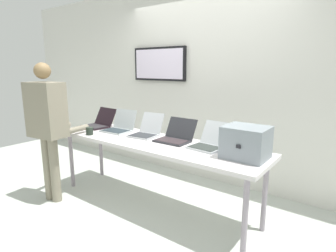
{
  "coord_description": "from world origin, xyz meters",
  "views": [
    {
      "loc": [
        1.96,
        -2.31,
        1.6
      ],
      "look_at": [
        0.16,
        0.08,
        0.96
      ],
      "focal_mm": 29.63,
      "sensor_mm": 36.0,
      "label": 1
    }
  ],
  "objects_px": {
    "laptop_station_1": "(119,126)",
    "laptop_station_4": "(209,142)",
    "equipment_box": "(246,142)",
    "laptop_station_2": "(146,131)",
    "workbench": "(152,145)",
    "laptop_station_3": "(175,136)",
    "coffee_mug": "(90,131)",
    "person": "(48,120)",
    "laptop_station_0": "(99,123)"
  },
  "relations": [
    {
      "from": "laptop_station_4",
      "to": "laptop_station_2",
      "type": "bearing_deg",
      "value": -179.47
    },
    {
      "from": "workbench",
      "to": "laptop_station_1",
      "type": "bearing_deg",
      "value": 169.95
    },
    {
      "from": "laptop_station_2",
      "to": "laptop_station_3",
      "type": "relative_size",
      "value": 1.12
    },
    {
      "from": "laptop_station_4",
      "to": "workbench",
      "type": "bearing_deg",
      "value": -167.14
    },
    {
      "from": "laptop_station_0",
      "to": "laptop_station_1",
      "type": "bearing_deg",
      "value": -2.28
    },
    {
      "from": "workbench",
      "to": "laptop_station_3",
      "type": "distance_m",
      "value": 0.29
    },
    {
      "from": "workbench",
      "to": "laptop_station_4",
      "type": "distance_m",
      "value": 0.67
    },
    {
      "from": "workbench",
      "to": "person",
      "type": "bearing_deg",
      "value": -149.66
    },
    {
      "from": "person",
      "to": "laptop_station_3",
      "type": "bearing_deg",
      "value": 30.98
    },
    {
      "from": "laptop_station_2",
      "to": "person",
      "type": "xyz_separation_m",
      "value": [
        -0.85,
        -0.76,
        0.15
      ]
    },
    {
      "from": "laptop_station_0",
      "to": "laptop_station_4",
      "type": "distance_m",
      "value": 1.72
    },
    {
      "from": "laptop_station_3",
      "to": "laptop_station_1",
      "type": "bearing_deg",
      "value": -177.85
    },
    {
      "from": "laptop_station_1",
      "to": "laptop_station_3",
      "type": "height_order",
      "value": "laptop_station_1"
    },
    {
      "from": "workbench",
      "to": "laptop_station_4",
      "type": "relative_size",
      "value": 6.37
    },
    {
      "from": "laptop_station_4",
      "to": "laptop_station_1",
      "type": "bearing_deg",
      "value": -178.54
    },
    {
      "from": "person",
      "to": "coffee_mug",
      "type": "xyz_separation_m",
      "value": [
        0.27,
        0.37,
        -0.17
      ]
    },
    {
      "from": "equipment_box",
      "to": "laptop_station_1",
      "type": "distance_m",
      "value": 1.72
    },
    {
      "from": "laptop_station_1",
      "to": "coffee_mug",
      "type": "xyz_separation_m",
      "value": [
        -0.14,
        -0.36,
        -0.01
      ]
    },
    {
      "from": "laptop_station_4",
      "to": "coffee_mug",
      "type": "xyz_separation_m",
      "value": [
        -1.43,
        -0.4,
        -0.01
      ]
    },
    {
      "from": "laptop_station_1",
      "to": "laptop_station_4",
      "type": "distance_m",
      "value": 1.3
    },
    {
      "from": "equipment_box",
      "to": "laptop_station_1",
      "type": "bearing_deg",
      "value": 177.71
    },
    {
      "from": "laptop_station_4",
      "to": "person",
      "type": "height_order",
      "value": "person"
    },
    {
      "from": "laptop_station_1",
      "to": "laptop_station_2",
      "type": "height_order",
      "value": "laptop_station_1"
    },
    {
      "from": "laptop_station_0",
      "to": "person",
      "type": "relative_size",
      "value": 0.24
    },
    {
      "from": "laptop_station_0",
      "to": "person",
      "type": "xyz_separation_m",
      "value": [
        0.02,
        -0.75,
        0.15
      ]
    },
    {
      "from": "laptop_station_0",
      "to": "person",
      "type": "height_order",
      "value": "person"
    },
    {
      "from": "laptop_station_0",
      "to": "equipment_box",
      "type": "bearing_deg",
      "value": -2.28
    },
    {
      "from": "laptop_station_3",
      "to": "equipment_box",
      "type": "bearing_deg",
      "value": -6.77
    },
    {
      "from": "laptop_station_3",
      "to": "laptop_station_4",
      "type": "xyz_separation_m",
      "value": [
        0.43,
        0.0,
        0.0
      ]
    },
    {
      "from": "coffee_mug",
      "to": "equipment_box",
      "type": "bearing_deg",
      "value": 9.06
    },
    {
      "from": "workbench",
      "to": "equipment_box",
      "type": "bearing_deg",
      "value": 2.47
    },
    {
      "from": "workbench",
      "to": "person",
      "type": "xyz_separation_m",
      "value": [
        -1.06,
        -0.62,
        0.27
      ]
    },
    {
      "from": "equipment_box",
      "to": "laptop_station_2",
      "type": "distance_m",
      "value": 1.28
    },
    {
      "from": "laptop_station_3",
      "to": "person",
      "type": "relative_size",
      "value": 0.22
    },
    {
      "from": "laptop_station_4",
      "to": "person",
      "type": "relative_size",
      "value": 0.25
    },
    {
      "from": "laptop_station_1",
      "to": "laptop_station_4",
      "type": "bearing_deg",
      "value": 1.46
    },
    {
      "from": "person",
      "to": "coffee_mug",
      "type": "distance_m",
      "value": 0.49
    },
    {
      "from": "laptop_station_1",
      "to": "laptop_station_0",
      "type": "bearing_deg",
      "value": 177.72
    },
    {
      "from": "equipment_box",
      "to": "laptop_station_3",
      "type": "relative_size",
      "value": 1.04
    },
    {
      "from": "equipment_box",
      "to": "laptop_station_1",
      "type": "xyz_separation_m",
      "value": [
        -1.72,
        0.07,
        -0.09
      ]
    },
    {
      "from": "workbench",
      "to": "laptop_station_0",
      "type": "relative_size",
      "value": 6.53
    },
    {
      "from": "laptop_station_1",
      "to": "laptop_station_2",
      "type": "xyz_separation_m",
      "value": [
        0.44,
        0.03,
        -0.0
      ]
    },
    {
      "from": "workbench",
      "to": "equipment_box",
      "type": "relative_size",
      "value": 6.85
    },
    {
      "from": "laptop_station_1",
      "to": "coffee_mug",
      "type": "height_order",
      "value": "laptop_station_1"
    },
    {
      "from": "laptop_station_0",
      "to": "laptop_station_4",
      "type": "xyz_separation_m",
      "value": [
        1.72,
        0.02,
        0.0
      ]
    },
    {
      "from": "laptop_station_3",
      "to": "laptop_station_0",
      "type": "bearing_deg",
      "value": -179.31
    },
    {
      "from": "equipment_box",
      "to": "laptop_station_2",
      "type": "xyz_separation_m",
      "value": [
        -1.28,
        0.09,
        -0.09
      ]
    },
    {
      "from": "workbench",
      "to": "coffee_mug",
      "type": "distance_m",
      "value": 0.83
    },
    {
      "from": "laptop_station_0",
      "to": "coffee_mug",
      "type": "bearing_deg",
      "value": -52.7
    },
    {
      "from": "laptop_station_2",
      "to": "laptop_station_1",
      "type": "bearing_deg",
      "value": -176.75
    }
  ]
}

